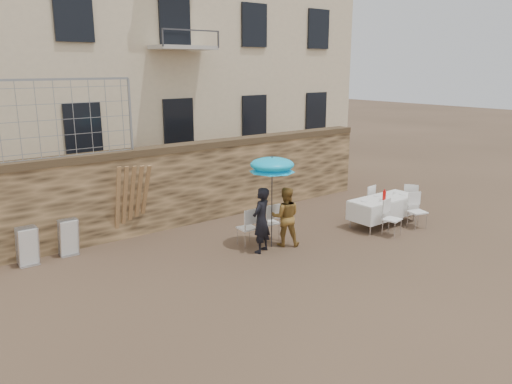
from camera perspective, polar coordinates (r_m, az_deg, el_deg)
ground at (r=10.42m, az=5.80°, el=-10.20°), size 80.00×80.00×0.00m
stone_wall at (r=13.90m, az=-8.42°, el=0.79°), size 13.00×0.50×2.20m
chain_link_fence at (r=12.41m, az=-20.99°, el=7.77°), size 3.20×0.06×1.80m
man_suit at (r=11.69m, az=0.61°, el=-3.25°), size 0.67×0.57×1.57m
woman_dress at (r=12.17m, az=3.38°, el=-2.83°), size 0.90×0.87×1.46m
umbrella at (r=11.71m, az=1.85°, el=2.84°), size 1.09×1.09×2.10m
couple_chair_left at (r=12.20m, az=-1.01°, el=-4.00°), size 0.51×0.51×0.96m
couple_chair_right at (r=12.61m, az=1.54°, el=-3.39°), size 0.53×0.53×0.96m
banquet_table at (r=14.16m, az=14.43°, el=-0.81°), size 2.10×0.85×0.78m
soda_bottle at (r=13.88m, az=14.45°, el=-0.37°), size 0.09×0.09×0.26m
table_chair_front_left at (r=13.33m, az=15.31°, el=-2.92°), size 0.57×0.57×0.96m
table_chair_front_right at (r=14.20m, az=17.99°, el=-2.07°), size 0.60×0.60×0.96m
table_chair_back at (r=14.86m, az=12.42°, el=-0.99°), size 0.53×0.53×0.96m
table_chair_side at (r=15.38m, az=17.29°, el=-0.79°), size 0.65×0.65×0.96m
chair_stack_left at (r=12.20m, az=-24.80°, el=-5.46°), size 0.46×0.40×0.92m
chair_stack_right at (r=12.40m, az=-20.77°, el=-4.74°), size 0.46×0.32×0.92m
wood_planks at (r=12.83m, az=-14.28°, el=-1.10°), size 0.70×0.20×2.00m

